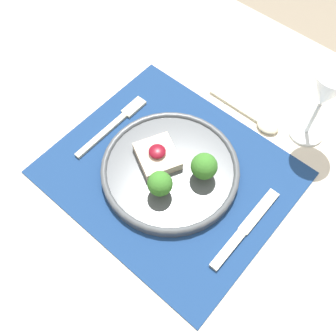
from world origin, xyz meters
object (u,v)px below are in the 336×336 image
at_px(knife, 241,233).
at_px(spoon, 258,120).
at_px(dinner_plate, 169,170).
at_px(wine_glass_near, 327,92).
at_px(fork, 116,123).

xyz_separation_m(knife, spoon, (-0.12, 0.23, -0.00)).
bearing_deg(dinner_plate, knife, -2.93).
bearing_deg(spoon, wine_glass_near, 25.36).
xyz_separation_m(dinner_plate, knife, (0.18, -0.01, -0.01)).
distance_m(dinner_plate, wine_glass_near, 0.32).
relative_size(fork, knife, 1.00).
relative_size(knife, wine_glass_near, 1.08).
bearing_deg(wine_glass_near, spoon, -155.54).
relative_size(fork, wine_glass_near, 1.08).
relative_size(fork, spoon, 1.09).
distance_m(dinner_plate, fork, 0.16).
height_order(dinner_plate, wine_glass_near, wine_glass_near).
relative_size(knife, spoon, 1.09).
xyz_separation_m(dinner_plate, spoon, (0.06, 0.22, -0.01)).
bearing_deg(fork, knife, -7.04).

